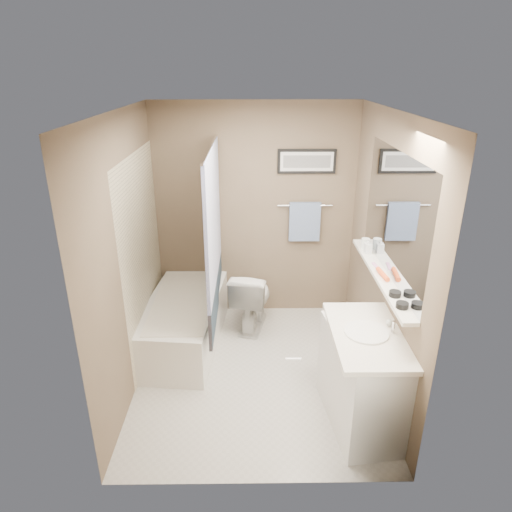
{
  "coord_description": "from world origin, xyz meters",
  "views": [
    {
      "loc": [
        -0.04,
        -3.59,
        2.72
      ],
      "look_at": [
        0.0,
        0.15,
        1.15
      ],
      "focal_mm": 32.0,
      "sensor_mm": 36.0,
      "label": 1
    }
  ],
  "objects_px": {
    "vanity": "(364,380)",
    "hair_brush_front": "(383,274)",
    "candle_bowl_near": "(402,305)",
    "bathtub": "(184,322)",
    "toilet": "(252,298)",
    "glass_jar": "(365,244)",
    "candle_bowl_far": "(395,294)",
    "soap_bottle": "(368,246)"
  },
  "relations": [
    {
      "from": "vanity",
      "to": "hair_brush_front",
      "type": "bearing_deg",
      "value": 59.01
    },
    {
      "from": "hair_brush_front",
      "to": "candle_bowl_near",
      "type": "bearing_deg",
      "value": -90.0
    },
    {
      "from": "candle_bowl_near",
      "to": "hair_brush_front",
      "type": "distance_m",
      "value": 0.52
    },
    {
      "from": "vanity",
      "to": "hair_brush_front",
      "type": "relative_size",
      "value": 4.09
    },
    {
      "from": "bathtub",
      "to": "hair_brush_front",
      "type": "bearing_deg",
      "value": -16.99
    },
    {
      "from": "bathtub",
      "to": "toilet",
      "type": "relative_size",
      "value": 2.16
    },
    {
      "from": "hair_brush_front",
      "to": "glass_jar",
      "type": "xyz_separation_m",
      "value": [
        0.0,
        0.62,
        0.03
      ]
    },
    {
      "from": "candle_bowl_far",
      "to": "glass_jar",
      "type": "xyz_separation_m",
      "value": [
        0.0,
        0.96,
        0.03
      ]
    },
    {
      "from": "vanity",
      "to": "candle_bowl_far",
      "type": "relative_size",
      "value": 10.0
    },
    {
      "from": "hair_brush_front",
      "to": "vanity",
      "type": "bearing_deg",
      "value": -113.9
    },
    {
      "from": "hair_brush_front",
      "to": "glass_jar",
      "type": "relative_size",
      "value": 2.2
    },
    {
      "from": "toilet",
      "to": "glass_jar",
      "type": "xyz_separation_m",
      "value": [
        1.07,
        -0.46,
        0.82
      ]
    },
    {
      "from": "bathtub",
      "to": "soap_bottle",
      "type": "relative_size",
      "value": 10.79
    },
    {
      "from": "hair_brush_front",
      "to": "soap_bottle",
      "type": "distance_m",
      "value": 0.51
    },
    {
      "from": "hair_brush_front",
      "to": "toilet",
      "type": "bearing_deg",
      "value": 134.82
    },
    {
      "from": "toilet",
      "to": "glass_jar",
      "type": "height_order",
      "value": "glass_jar"
    },
    {
      "from": "bathtub",
      "to": "soap_bottle",
      "type": "bearing_deg",
      "value": -1.82
    },
    {
      "from": "candle_bowl_near",
      "to": "hair_brush_front",
      "type": "xyz_separation_m",
      "value": [
        0.0,
        0.52,
        0.0
      ]
    },
    {
      "from": "candle_bowl_far",
      "to": "glass_jar",
      "type": "relative_size",
      "value": 0.9
    },
    {
      "from": "candle_bowl_far",
      "to": "soap_bottle",
      "type": "relative_size",
      "value": 0.65
    },
    {
      "from": "soap_bottle",
      "to": "glass_jar",
      "type": "bearing_deg",
      "value": 90.0
    },
    {
      "from": "toilet",
      "to": "candle_bowl_near",
      "type": "relative_size",
      "value": 7.72
    },
    {
      "from": "vanity",
      "to": "bathtub",
      "type": "bearing_deg",
      "value": 136.97
    },
    {
      "from": "candle_bowl_near",
      "to": "candle_bowl_far",
      "type": "relative_size",
      "value": 1.0
    },
    {
      "from": "vanity",
      "to": "glass_jar",
      "type": "distance_m",
      "value": 1.3
    },
    {
      "from": "vanity",
      "to": "candle_bowl_near",
      "type": "relative_size",
      "value": 10.0
    },
    {
      "from": "bathtub",
      "to": "candle_bowl_far",
      "type": "height_order",
      "value": "candle_bowl_far"
    },
    {
      "from": "candle_bowl_near",
      "to": "glass_jar",
      "type": "xyz_separation_m",
      "value": [
        0.0,
        1.14,
        0.03
      ]
    },
    {
      "from": "bathtub",
      "to": "candle_bowl_near",
      "type": "bearing_deg",
      "value": -29.7
    },
    {
      "from": "candle_bowl_near",
      "to": "candle_bowl_far",
      "type": "distance_m",
      "value": 0.18
    },
    {
      "from": "toilet",
      "to": "hair_brush_front",
      "type": "relative_size",
      "value": 3.16
    },
    {
      "from": "soap_bottle",
      "to": "candle_bowl_far",
      "type": "bearing_deg",
      "value": -90.0
    },
    {
      "from": "toilet",
      "to": "candle_bowl_far",
      "type": "xyz_separation_m",
      "value": [
        1.07,
        -1.42,
        0.79
      ]
    },
    {
      "from": "bathtub",
      "to": "hair_brush_front",
      "type": "height_order",
      "value": "hair_brush_front"
    },
    {
      "from": "soap_bottle",
      "to": "toilet",
      "type": "bearing_deg",
      "value": 152.06
    },
    {
      "from": "bathtub",
      "to": "vanity",
      "type": "bearing_deg",
      "value": -30.35
    },
    {
      "from": "bathtub",
      "to": "vanity",
      "type": "height_order",
      "value": "vanity"
    },
    {
      "from": "bathtub",
      "to": "candle_bowl_near",
      "type": "distance_m",
      "value": 2.36
    },
    {
      "from": "toilet",
      "to": "soap_bottle",
      "type": "distance_m",
      "value": 1.47
    },
    {
      "from": "candle_bowl_near",
      "to": "soap_bottle",
      "type": "relative_size",
      "value": 0.65
    },
    {
      "from": "bathtub",
      "to": "candle_bowl_far",
      "type": "distance_m",
      "value": 2.27
    },
    {
      "from": "glass_jar",
      "to": "soap_bottle",
      "type": "distance_m",
      "value": 0.11
    }
  ]
}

